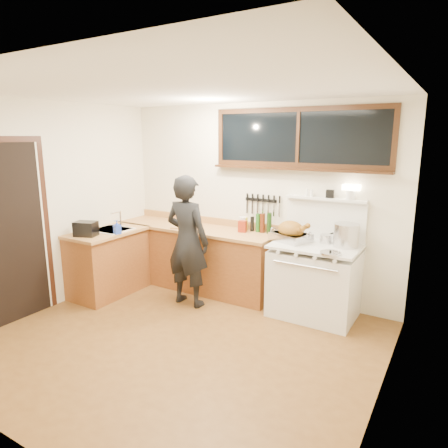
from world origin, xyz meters
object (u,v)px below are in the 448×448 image
Objects in this scene: vintage_stove at (315,279)px; cutting_board at (186,224)px; roast_turkey at (291,233)px; man at (187,241)px.

vintage_stove is 3.45× the size of cutting_board.
man is at bearing -156.44° from roast_turkey.
roast_turkey is at bearing 1.92° from cutting_board.
vintage_stove is at bearing 18.74° from man.
man is 3.16× the size of roast_turkey.
man is 0.60m from cutting_board.
roast_turkey is (-0.33, 0.01, 0.53)m from vintage_stove.
vintage_stove is at bearing 1.43° from cutting_board.
man reaches higher than roast_turkey.
man is (-1.53, -0.52, 0.38)m from vintage_stove.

